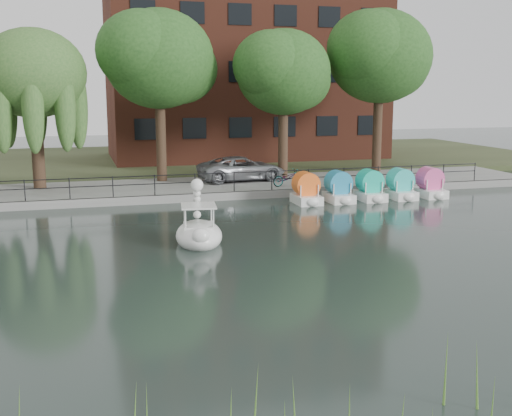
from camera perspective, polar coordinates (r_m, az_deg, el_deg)
name	(u,v)px	position (r m, az deg, el deg)	size (l,w,h in m)	color
ground_plane	(276,274)	(19.59, 1.83, -5.91)	(120.00, 120.00, 0.00)	#31403C
promenade	(186,189)	(34.77, -6.25, 1.71)	(40.00, 6.00, 0.40)	gray
kerb	(196,198)	(31.90, -5.35, 0.92)	(40.00, 0.25, 0.40)	gray
land_strip	(154,161)	(48.51, -9.09, 4.17)	(60.00, 22.00, 0.36)	#47512D
railing	(195,178)	(31.95, -5.45, 2.65)	(32.00, 0.05, 1.00)	black
apartment_building	(244,36)	(49.64, -1.08, 15.06)	(20.00, 10.07, 18.00)	#4C1E16
willow_mid	(33,74)	(34.91, -19.22, 11.19)	(5.32, 5.32, 8.15)	#473323
broadleaf_center	(159,60)	(36.20, -8.64, 12.91)	(6.00, 6.00, 9.25)	#473323
broadleaf_right	(284,73)	(37.27, 2.46, 11.91)	(5.40, 5.40, 8.32)	#473323
broadleaf_far	(380,57)	(40.73, 10.96, 13.05)	(6.30, 6.30, 9.71)	#473323
minivan	(242,167)	(36.08, -1.28, 3.68)	(5.66, 2.60, 1.57)	gray
bicycle	(288,177)	(34.16, 2.83, 2.79)	(1.72, 0.60, 1.00)	gray
swan_boat	(199,230)	(23.36, -5.11, -1.96)	(2.03, 2.87, 2.26)	white
pedal_boat_row	(370,188)	(32.62, 10.09, 1.74)	(7.95, 1.70, 1.40)	white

